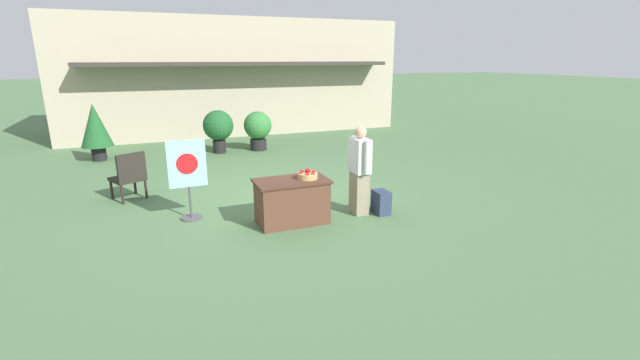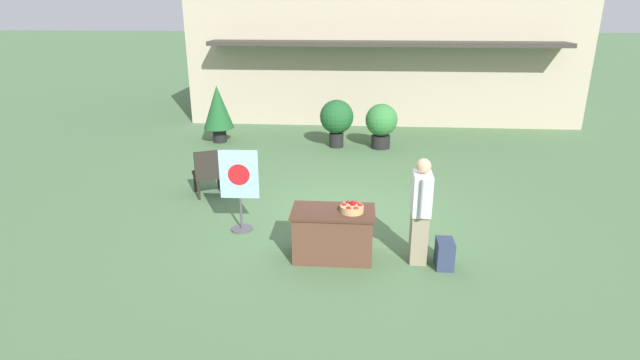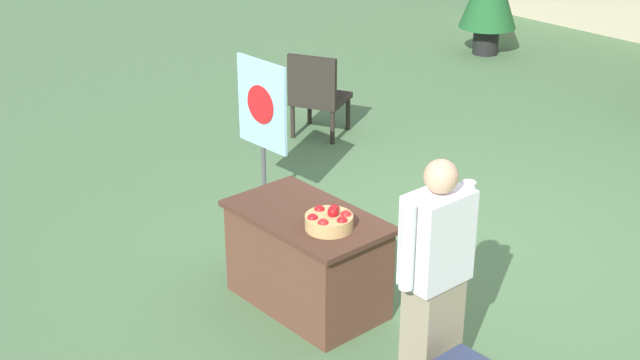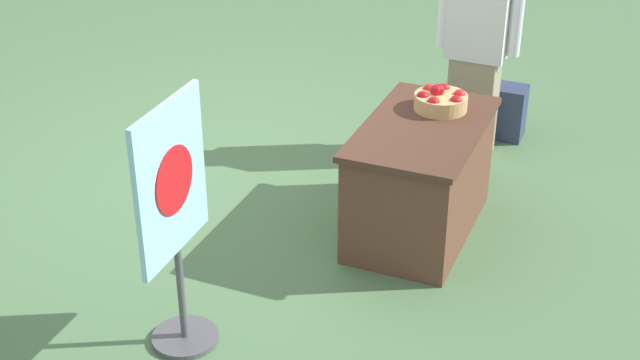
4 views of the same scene
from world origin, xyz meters
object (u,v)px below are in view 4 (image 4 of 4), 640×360
backpack (503,111)px  poster_board (174,216)px  person_visitor (477,52)px  display_table (420,179)px  apple_basket (440,100)px

backpack → poster_board: bearing=162.4°
person_visitor → poster_board: person_visitor is taller
display_table → person_visitor: (1.25, -0.02, 0.42)m
person_visitor → display_table: bearing=0.0°
person_visitor → backpack: size_ratio=3.76×
apple_basket → person_visitor: 0.98m
person_visitor → backpack: 0.71m
apple_basket → person_visitor: size_ratio=0.21×
apple_basket → poster_board: (-1.84, 0.85, -0.04)m
display_table → backpack: (1.61, -0.19, -0.17)m
poster_board → apple_basket: bearing=63.5°
poster_board → backpack: bearing=70.6°
display_table → poster_board: 1.82m
backpack → poster_board: size_ratio=0.30×
display_table → person_visitor: bearing=-1.1°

